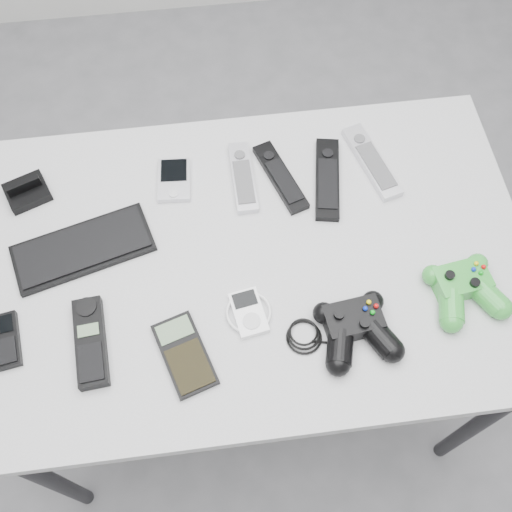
{
  "coord_description": "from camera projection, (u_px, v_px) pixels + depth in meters",
  "views": [
    {
      "loc": [
        0.0,
        -0.47,
        1.8
      ],
      "look_at": [
        0.07,
        0.08,
        0.77
      ],
      "focal_mm": 42.0,
      "sensor_mm": 36.0,
      "label": 1
    }
  ],
  "objects": [
    {
      "name": "floor",
      "position": [
        236.0,
        401.0,
        1.8
      ],
      "size": [
        3.5,
        3.5,
        0.0
      ],
      "primitive_type": "plane",
      "color": "slate",
      "rests_on": "ground"
    },
    {
      "name": "remote_silver_a",
      "position": [
        243.0,
        177.0,
        1.27
      ],
      "size": [
        0.05,
        0.18,
        0.02
      ],
      "primitive_type": "cube",
      "rotation": [
        0.0,
        0.0,
        0.01
      ],
      "color": "silver",
      "rests_on": "desk"
    },
    {
      "name": "controller_green",
      "position": [
        465.0,
        287.0,
        1.13
      ],
      "size": [
        0.16,
        0.17,
        0.05
      ],
      "primitive_type": null,
      "rotation": [
        0.0,
        0.0,
        0.14
      ],
      "color": "#25892F",
      "rests_on": "desk"
    },
    {
      "name": "calculator",
      "position": [
        185.0,
        354.0,
        1.09
      ],
      "size": [
        0.12,
        0.17,
        0.02
      ],
      "primitive_type": "cube",
      "rotation": [
        0.0,
        0.0,
        0.3
      ],
      "color": "black",
      "rests_on": "desk"
    },
    {
      "name": "remote_black_a",
      "position": [
        280.0,
        177.0,
        1.27
      ],
      "size": [
        0.1,
        0.19,
        0.02
      ],
      "primitive_type": "cube",
      "rotation": [
        0.0,
        0.0,
        0.32
      ],
      "color": "black",
      "rests_on": "desk"
    },
    {
      "name": "controller_black",
      "position": [
        356.0,
        327.0,
        1.09
      ],
      "size": [
        0.27,
        0.19,
        0.05
      ],
      "primitive_type": null,
      "rotation": [
        0.0,
        0.0,
        0.12
      ],
      "color": "black",
      "rests_on": "desk"
    },
    {
      "name": "pda_keyboard",
      "position": [
        83.0,
        248.0,
        1.19
      ],
      "size": [
        0.29,
        0.18,
        0.02
      ],
      "primitive_type": "cube",
      "rotation": [
        0.0,
        0.0,
        0.27
      ],
      "color": "black",
      "rests_on": "desk"
    },
    {
      "name": "cordless_handset",
      "position": [
        90.0,
        342.0,
        1.09
      ],
      "size": [
        0.07,
        0.18,
        0.03
      ],
      "primitive_type": "cube",
      "rotation": [
        0.0,
        0.0,
        0.08
      ],
      "color": "black",
      "rests_on": "desk"
    },
    {
      "name": "pda",
      "position": [
        174.0,
        180.0,
        1.27
      ],
      "size": [
        0.08,
        0.11,
        0.02
      ],
      "primitive_type": "cube",
      "rotation": [
        0.0,
        0.0,
        -0.07
      ],
      "color": "silver",
      "rests_on": "desk"
    },
    {
      "name": "remote_silver_b",
      "position": [
        372.0,
        161.0,
        1.29
      ],
      "size": [
        0.1,
        0.2,
        0.02
      ],
      "primitive_type": "cube",
      "rotation": [
        0.0,
        0.0,
        0.26
      ],
      "color": "silver",
      "rests_on": "desk"
    },
    {
      "name": "mp3_player",
      "position": [
        249.0,
        312.0,
        1.12
      ],
      "size": [
        0.1,
        0.11,
        0.02
      ],
      "primitive_type": "cube",
      "rotation": [
        0.0,
        0.0,
        0.17
      ],
      "color": "white",
      "rests_on": "desk"
    },
    {
      "name": "dock_bracket",
      "position": [
        25.0,
        189.0,
        1.24
      ],
      "size": [
        0.11,
        0.1,
        0.05
      ],
      "primitive_type": "cube",
      "rotation": [
        0.0,
        0.0,
        0.38
      ],
      "color": "black",
      "rests_on": "desk"
    },
    {
      "name": "remote_black_b",
      "position": [
        327.0,
        178.0,
        1.27
      ],
      "size": [
        0.08,
        0.21,
        0.02
      ],
      "primitive_type": "cube",
      "rotation": [
        0.0,
        0.0,
        -0.18
      ],
      "color": "black",
      "rests_on": "desk"
    },
    {
      "name": "mobile_phone",
      "position": [
        5.0,
        341.0,
        1.1
      ],
      "size": [
        0.07,
        0.11,
        0.02
      ],
      "primitive_type": "cube",
      "rotation": [
        0.0,
        0.0,
        0.16
      ],
      "color": "black",
      "rests_on": "desk"
    },
    {
      "name": "desk",
      "position": [
        252.0,
        270.0,
        1.25
      ],
      "size": [
        1.11,
        0.72,
        0.75
      ],
      "color": "#A7A7AA",
      "rests_on": "floor"
    }
  ]
}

